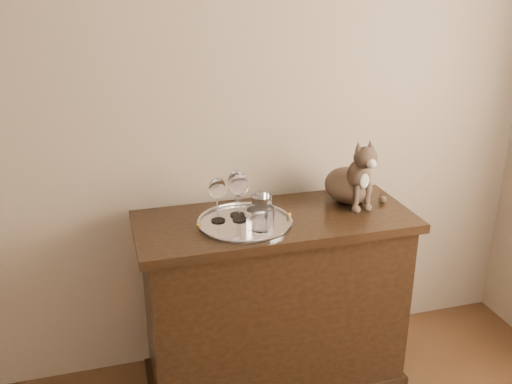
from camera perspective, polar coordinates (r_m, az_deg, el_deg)
The scene contains 10 objects.
wall_back at distance 2.49m, azimuth -13.63°, elevation 9.36°, with size 4.00×0.10×2.70m, color tan.
sideboard at distance 2.65m, azimuth 1.83°, elevation -11.01°, with size 1.20×0.50×0.85m, color black, non-canonical shape.
tray at distance 2.38m, azimuth -1.11°, elevation -3.13°, with size 0.40×0.40×0.01m, color silver.
wine_glass_a at distance 2.36m, azimuth -3.86°, elevation -0.78°, with size 0.07×0.07×0.19m, color white, non-canonical shape.
wine_glass_b at distance 2.41m, azimuth -1.90°, elevation -0.15°, with size 0.08×0.08×0.20m, color silver, non-canonical shape.
wine_glass_d at distance 2.37m, azimuth -1.65°, elevation -0.54°, with size 0.08×0.08×0.20m, color silver, non-canonical shape.
tumbler_a at distance 2.30m, azimuth 0.85°, elevation -2.66°, with size 0.08×0.08×0.09m, color white.
tumbler_b at distance 2.28m, azimuth 0.11°, elevation -2.89°, with size 0.08×0.08×0.10m, color silver.
tumbler_c at distance 2.41m, azimuth 0.56°, elevation -1.49°, with size 0.09×0.09×0.10m, color white.
cat at distance 2.59m, azimuth 9.31°, elevation 2.30°, with size 0.32×0.29×0.32m, color #4B382C, non-canonical shape.
Camera 1 is at (-0.09, -0.19, 1.84)m, focal length 40.00 mm.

